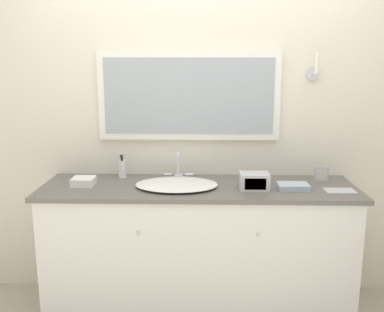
{
  "coord_description": "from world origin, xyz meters",
  "views": [
    {
      "loc": [
        0.02,
        -2.37,
        1.67
      ],
      "look_at": [
        -0.04,
        0.32,
        1.08
      ],
      "focal_mm": 40.0,
      "sensor_mm": 36.0,
      "label": 1
    }
  ],
  "objects": [
    {
      "name": "sink_basin",
      "position": [
        -0.14,
        0.3,
        0.9
      ],
      "size": [
        0.53,
        0.43,
        0.19
      ],
      "color": "white",
      "rests_on": "vanity_counter"
    },
    {
      "name": "appliance_box",
      "position": [
        0.35,
        0.25,
        0.94
      ],
      "size": [
        0.19,
        0.13,
        0.11
      ],
      "color": "#BCBCC1",
      "rests_on": "vanity_counter"
    },
    {
      "name": "vanity_counter",
      "position": [
        0.0,
        0.32,
        0.44
      ],
      "size": [
        2.06,
        0.59,
        0.88
      ],
      "color": "white",
      "rests_on": "ground_plane"
    },
    {
      "name": "hand_towel_near_sink",
      "position": [
        -0.76,
        0.32,
        0.91
      ],
      "size": [
        0.14,
        0.14,
        0.05
      ],
      "color": "white",
      "rests_on": "vanity_counter"
    },
    {
      "name": "metal_tray",
      "position": [
        0.89,
        0.21,
        0.89
      ],
      "size": [
        0.18,
        0.12,
        0.01
      ],
      "color": "silver",
      "rests_on": "vanity_counter"
    },
    {
      "name": "soap_bottle",
      "position": [
        -0.54,
        0.52,
        0.95
      ],
      "size": [
        0.05,
        0.05,
        0.16
      ],
      "color": "white",
      "rests_on": "vanity_counter"
    },
    {
      "name": "picture_frame",
      "position": [
        0.83,
        0.43,
        0.94
      ],
      "size": [
        0.1,
        0.01,
        0.11
      ],
      "color": "#B2B2B7",
      "rests_on": "vanity_counter"
    },
    {
      "name": "hand_towel_far_corner",
      "position": [
        0.6,
        0.26,
        0.9
      ],
      "size": [
        0.2,
        0.13,
        0.04
      ],
      "color": "#A8B7C6",
      "rests_on": "vanity_counter"
    },
    {
      "name": "wall_back",
      "position": [
        -0.0,
        0.65,
        1.28
      ],
      "size": [
        8.0,
        0.18,
        2.55
      ],
      "color": "silver",
      "rests_on": "ground_plane"
    }
  ]
}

